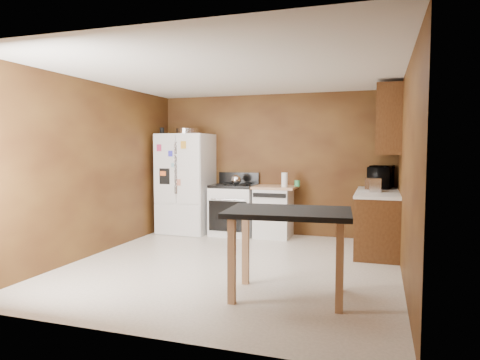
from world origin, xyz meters
The scene contains 18 objects.
floor centered at (0.00, 0.00, 0.00)m, with size 4.50×4.50×0.00m, color white.
ceiling centered at (0.00, 0.00, 2.50)m, with size 4.50×4.50×0.00m, color white.
wall_back centered at (0.00, 2.25, 1.25)m, with size 4.20×4.20×0.00m, color brown.
wall_front centered at (0.00, -2.25, 1.25)m, with size 4.20×4.20×0.00m, color brown.
wall_left centered at (-2.10, 0.00, 1.25)m, with size 4.50×4.50×0.00m, color brown.
wall_right centered at (2.10, 0.00, 1.25)m, with size 4.50×4.50×0.00m, color brown.
roasting_pan centered at (-1.51, 1.87, 1.85)m, with size 0.40×0.40×0.10m, color silver.
pen_cup centered at (-2.00, 1.83, 1.86)m, with size 0.08×0.08×0.12m, color black.
kettle centered at (-0.58, 1.84, 0.99)m, with size 0.17×0.17×0.17m, color silver.
paper_towel centered at (0.30, 1.81, 1.01)m, with size 0.10×0.10×0.24m, color white.
green_canister centered at (0.48, 2.01, 0.94)m, with size 0.09×0.09×0.10m, color #3EA25E.
toaster centered at (1.73, 1.39, 1.00)m, with size 0.17×0.28×0.20m, color silver.
microwave centered at (1.84, 2.05, 1.06)m, with size 0.59×0.40×0.33m, color black.
refrigerator centered at (-1.55, 1.86, 0.90)m, with size 0.90×0.80×1.80m.
gas_range centered at (-0.64, 1.92, 0.46)m, with size 0.76×0.68×1.10m.
dishwasher centered at (0.08, 1.95, 0.45)m, with size 0.78×0.63×0.89m.
right_cabinets centered at (1.84, 1.48, 0.91)m, with size 0.63×1.58×2.45m.
island centered at (0.94, -0.94, 0.77)m, with size 1.33×0.95×0.91m.
Camera 1 is at (1.81, -5.23, 1.54)m, focal length 32.00 mm.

